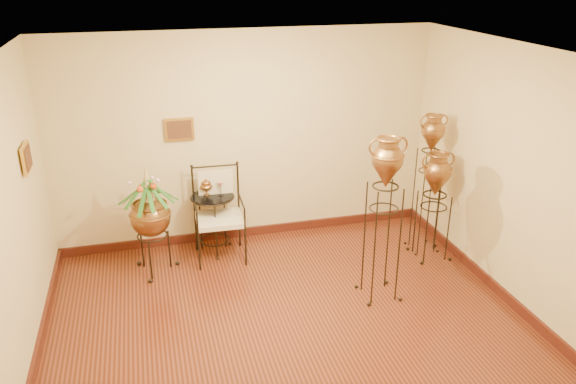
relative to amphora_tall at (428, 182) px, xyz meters
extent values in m
plane|color=maroon|center=(-2.15, -1.52, -0.94)|extent=(5.00, 5.00, 0.00)
cube|color=#461910|center=(-2.15, 0.96, -0.88)|extent=(5.00, 0.04, 0.12)
cube|color=#461910|center=(-4.63, -1.52, -0.88)|extent=(0.04, 5.00, 0.12)
cube|color=#461910|center=(0.33, -1.52, -0.88)|extent=(0.04, 5.00, 0.12)
cube|color=gold|center=(-3.00, 0.94, 0.66)|extent=(0.36, 0.03, 0.29)
cube|color=gold|center=(-4.61, -0.07, 0.76)|extent=(0.03, 0.36, 0.29)
cube|color=beige|center=(-2.62, 0.43, -0.40)|extent=(0.59, 0.55, 0.07)
cube|color=beige|center=(-2.62, 0.43, -0.07)|extent=(0.44, 0.05, 0.46)
cylinder|color=black|center=(-2.67, 0.63, -0.16)|extent=(0.54, 0.54, 0.02)
camera|label=1|loc=(-3.42, -5.96, 2.61)|focal=35.00mm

